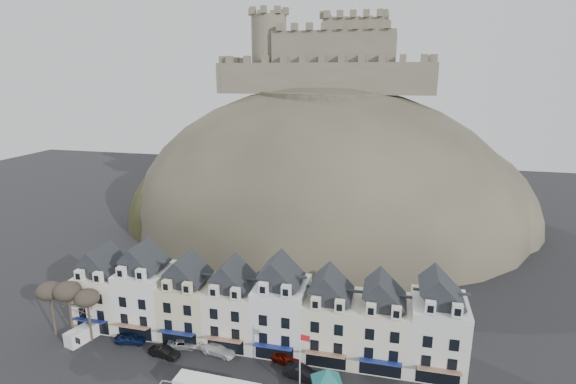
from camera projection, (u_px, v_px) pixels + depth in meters
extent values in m
cube|color=white|center=(108.00, 296.00, 67.92)|extent=(6.80, 8.00, 8.00)
cube|color=#21242A|center=(104.00, 264.00, 66.59)|extent=(6.80, 5.76, 2.80)
cube|color=white|center=(80.00, 275.00, 63.62)|extent=(1.20, 0.80, 1.60)
cube|color=white|center=(98.00, 278.00, 62.94)|extent=(1.20, 0.80, 1.60)
cube|color=black|center=(93.00, 326.00, 64.82)|extent=(5.10, 0.06, 2.20)
cube|color=navy|center=(89.00, 320.00, 63.86)|extent=(5.10, 1.29, 0.43)
cube|color=white|center=(148.00, 298.00, 66.22)|extent=(6.80, 8.00, 9.20)
cube|color=#21242A|center=(145.00, 261.00, 64.73)|extent=(6.80, 5.76, 2.80)
cube|color=white|center=(121.00, 272.00, 61.77)|extent=(1.20, 0.80, 1.60)
cube|color=white|center=(141.00, 275.00, 61.09)|extent=(1.20, 0.80, 1.60)
cube|color=black|center=(135.00, 332.00, 63.28)|extent=(5.10, 0.06, 2.20)
cube|color=maroon|center=(131.00, 326.00, 62.31)|extent=(5.10, 1.29, 0.43)
cube|color=beige|center=(191.00, 307.00, 64.83)|extent=(6.80, 8.00, 8.00)
cube|color=#21242A|center=(189.00, 274.00, 63.50)|extent=(6.80, 5.76, 2.80)
cube|color=beige|center=(167.00, 286.00, 60.53)|extent=(1.20, 0.80, 1.60)
cube|color=beige|center=(187.00, 288.00, 59.85)|extent=(1.20, 0.80, 1.60)
cube|color=black|center=(179.00, 339.00, 61.73)|extent=(5.10, 0.06, 2.20)
cube|color=navy|center=(176.00, 333.00, 60.77)|extent=(5.10, 1.29, 0.43)
cube|color=silver|center=(235.00, 312.00, 63.28)|extent=(6.80, 8.00, 8.00)
cube|color=#21242A|center=(234.00, 279.00, 61.95)|extent=(6.80, 5.76, 2.80)
cube|color=silver|center=(214.00, 291.00, 58.99)|extent=(1.20, 0.80, 1.60)
cube|color=silver|center=(235.00, 294.00, 58.31)|extent=(1.20, 0.80, 1.60)
cube|color=black|center=(225.00, 345.00, 60.19)|extent=(5.10, 0.06, 2.20)
cube|color=maroon|center=(223.00, 340.00, 59.22)|extent=(5.10, 1.29, 0.43)
cube|color=white|center=(282.00, 314.00, 61.58)|extent=(6.80, 8.00, 9.20)
cube|color=#21242A|center=(282.00, 276.00, 60.10)|extent=(6.80, 5.76, 2.80)
cube|color=white|center=(263.00, 289.00, 57.13)|extent=(1.20, 0.80, 1.60)
cube|color=white|center=(286.00, 291.00, 56.46)|extent=(1.20, 0.80, 1.60)
cube|color=black|center=(274.00, 353.00, 58.64)|extent=(5.10, 0.06, 2.20)
cube|color=navy|center=(273.00, 347.00, 57.68)|extent=(5.10, 1.29, 0.43)
cube|color=silver|center=(331.00, 325.00, 60.19)|extent=(6.80, 8.00, 8.00)
cube|color=#21242A|center=(332.00, 289.00, 58.86)|extent=(6.80, 5.76, 2.80)
cube|color=silver|center=(316.00, 303.00, 55.90)|extent=(1.20, 0.80, 1.60)
cube|color=silver|center=(340.00, 306.00, 55.22)|extent=(1.20, 0.80, 1.60)
cube|color=black|center=(326.00, 360.00, 57.10)|extent=(5.10, 0.06, 2.20)
cube|color=maroon|center=(325.00, 354.00, 56.14)|extent=(5.10, 1.29, 0.43)
cube|color=silver|center=(383.00, 331.00, 58.65)|extent=(6.80, 8.00, 8.00)
cube|color=#21242A|center=(385.00, 295.00, 57.32)|extent=(6.80, 5.76, 2.80)
cube|color=silver|center=(371.00, 310.00, 54.35)|extent=(1.20, 0.80, 1.60)
cube|color=silver|center=(396.00, 313.00, 53.67)|extent=(1.20, 0.80, 1.60)
cube|color=black|center=(380.00, 368.00, 55.55)|extent=(5.10, 0.06, 2.20)
cube|color=navy|center=(381.00, 362.00, 54.59)|extent=(5.10, 1.29, 0.43)
cube|color=silver|center=(437.00, 334.00, 56.95)|extent=(6.80, 8.00, 9.20)
cube|color=#21242A|center=(441.00, 293.00, 55.47)|extent=(6.80, 5.76, 2.80)
cube|color=silver|center=(430.00, 308.00, 52.50)|extent=(1.20, 0.80, 1.60)
cube|color=silver|center=(457.00, 311.00, 51.82)|extent=(1.20, 0.80, 1.60)
cube|color=black|center=(438.00, 377.00, 54.01)|extent=(5.10, 0.06, 2.20)
cube|color=maroon|center=(439.00, 371.00, 53.05)|extent=(5.10, 1.29, 0.43)
ellipsoid|color=#38342B|center=(321.00, 222.00, 114.28)|extent=(96.00, 76.00, 68.00)
ellipsoid|color=#262D16|center=(232.00, 223.00, 113.63)|extent=(52.00, 44.00, 42.00)
ellipsoid|color=#38342B|center=(419.00, 224.00, 112.58)|extent=(56.00, 48.00, 46.00)
ellipsoid|color=#262D16|center=(294.00, 240.00, 102.03)|extent=(40.00, 28.00, 28.00)
ellipsoid|color=#38342B|center=(357.00, 242.00, 100.73)|extent=(36.00, 28.00, 24.00)
cylinder|color=#38342B|center=(324.00, 98.00, 106.35)|extent=(30.00, 30.00, 3.00)
cube|color=#665D4E|center=(322.00, 79.00, 101.44)|extent=(48.00, 2.20, 7.00)
cube|color=#665D4E|center=(334.00, 78.00, 120.23)|extent=(48.00, 2.20, 7.00)
cube|color=#665D4E|center=(236.00, 78.00, 116.28)|extent=(2.20, 22.00, 7.00)
cube|color=#665D4E|center=(429.00, 78.00, 105.38)|extent=(2.20, 22.00, 7.00)
cube|color=#665D4E|center=(337.00, 55.00, 108.97)|extent=(28.00, 18.00, 10.00)
cube|color=#665D4E|center=(354.00, 49.00, 109.56)|extent=(14.00, 12.00, 13.00)
cylinder|color=#665D4E|center=(269.00, 55.00, 108.85)|extent=(8.40, 8.40, 18.00)
cylinder|color=silver|center=(356.00, 9.00, 107.26)|extent=(0.16, 0.16, 5.00)
cylinder|color=#382F23|center=(53.00, 317.00, 64.22)|extent=(0.32, 0.32, 5.74)
ellipsoid|color=#383028|center=(50.00, 291.00, 63.17)|extent=(3.61, 3.61, 2.54)
cylinder|color=#382F23|center=(71.00, 319.00, 63.50)|extent=(0.32, 0.32, 6.02)
ellipsoid|color=#383028|center=(68.00, 291.00, 62.40)|extent=(3.78, 3.78, 2.67)
cylinder|color=#382F23|center=(90.00, 323.00, 62.89)|extent=(0.32, 0.32, 5.46)
ellipsoid|color=#383028|center=(87.00, 298.00, 61.89)|extent=(3.43, 3.43, 2.42)
cube|color=white|center=(217.00, 383.00, 50.76)|extent=(9.93, 2.56, 0.23)
cube|color=black|center=(337.00, 384.00, 52.86)|extent=(0.20, 0.20, 2.51)
cube|color=black|center=(327.00, 383.00, 51.04)|extent=(4.40, 4.40, 0.13)
cone|color=#145B59|center=(327.00, 376.00, 50.80)|extent=(6.54, 6.54, 1.88)
cylinder|color=silver|center=(300.00, 365.00, 51.50)|extent=(0.13, 0.13, 8.51)
cube|color=red|center=(305.00, 338.00, 50.35)|extent=(1.16, 0.22, 0.74)
cube|color=white|center=(82.00, 335.00, 63.22)|extent=(3.00, 4.75, 2.01)
cube|color=black|center=(81.00, 332.00, 63.12)|extent=(1.77, 0.55, 0.86)
imported|color=#0B1739|center=(130.00, 339.00, 62.76)|extent=(4.48, 2.39, 1.45)
imported|color=black|center=(164.00, 352.00, 59.78)|extent=(4.46, 2.14, 1.41)
imported|color=#A8A9AF|center=(183.00, 343.00, 61.80)|extent=(4.71, 3.04, 1.23)
imported|color=silver|center=(218.00, 349.00, 60.37)|extent=(5.21, 2.92, 1.43)
imported|color=#540C04|center=(285.00, 358.00, 58.49)|extent=(4.80, 3.40, 1.52)
imported|color=black|center=(302.00, 373.00, 55.49)|extent=(5.01, 2.73, 1.57)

